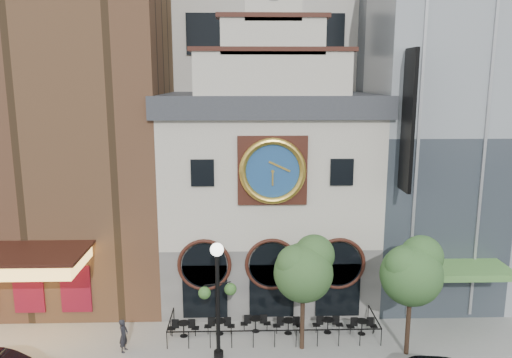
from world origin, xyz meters
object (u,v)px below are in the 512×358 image
object	(u,v)px
bistro_1	(220,326)
bistro_4	(328,325)
bistro_0	(184,328)
bistro_2	(256,323)
bistro_5	(362,326)
lamppost	(218,288)
bistro_3	(288,325)
tree_left	(304,268)
tree_right	(412,270)
pedestrian	(124,335)

from	to	relation	value
bistro_1	bistro_4	xyz separation A→B (m)	(5.64, -0.02, 0.00)
bistro_0	bistro_1	bearing A→B (deg)	5.10
bistro_2	bistro_4	xyz separation A→B (m)	(3.76, -0.24, 0.00)
bistro_5	lamppost	distance (m)	8.19
bistro_1	lamppost	xyz separation A→B (m)	(0.04, -2.17, 3.06)
bistro_3	bistro_5	xyz separation A→B (m)	(3.82, -0.18, 0.00)
bistro_0	tree_left	xyz separation A→B (m)	(6.01, -1.29, 3.72)
bistro_1	bistro_5	xyz separation A→B (m)	(7.39, -0.22, 0.00)
bistro_4	tree_right	bearing A→B (deg)	-30.36
bistro_1	pedestrian	bearing A→B (deg)	-161.71
bistro_5	bistro_3	bearing A→B (deg)	177.34
bistro_1	bistro_2	distance (m)	1.89
bistro_0	bistro_4	size ratio (longest dim) A/B	1.00
bistro_3	bistro_5	distance (m)	3.82
pedestrian	tree_right	bearing A→B (deg)	-82.00
bistro_3	tree_left	size ratio (longest dim) A/B	0.28
bistro_0	bistro_2	bearing A→B (deg)	5.93
bistro_2	lamppost	size ratio (longest dim) A/B	0.28
tree_right	bistro_1	bearing A→B (deg)	167.21
bistro_2	bistro_5	xyz separation A→B (m)	(5.51, -0.44, 0.00)
tree_right	lamppost	bearing A→B (deg)	-179.40
bistro_1	bistro_3	world-z (taller)	same
bistro_0	tree_left	size ratio (longest dim) A/B	0.28
bistro_0	lamppost	world-z (taller)	lamppost
bistro_1	bistro_4	distance (m)	5.64
bistro_0	bistro_5	distance (m)	9.23
tree_right	pedestrian	bearing A→B (deg)	177.64
bistro_0	bistro_3	xyz separation A→B (m)	(5.41, 0.12, 0.00)
bistro_0	pedestrian	size ratio (longest dim) A/B	0.95
bistro_0	tree_left	distance (m)	7.19
lamppost	tree_right	xyz separation A→B (m)	(9.12, 0.10, 0.74)
pedestrian	lamppost	distance (m)	5.39
bistro_0	tree_right	xyz separation A→B (m)	(11.00, -1.92, 3.80)
bistro_0	bistro_1	distance (m)	1.85
bistro_0	bistro_1	world-z (taller)	same
bistro_0	tree_right	distance (m)	11.80
bistro_0	bistro_5	size ratio (longest dim) A/B	1.00
bistro_5	tree_right	world-z (taller)	tree_right
bistro_4	bistro_3	bearing A→B (deg)	-179.35
bistro_3	tree_left	bearing A→B (deg)	-67.12
bistro_5	tree_right	size ratio (longest dim) A/B	0.27
lamppost	bistro_1	bearing A→B (deg)	73.20
bistro_4	pedestrian	size ratio (longest dim) A/B	0.95
bistro_2	tree_right	xyz separation A→B (m)	(7.28, -2.30, 3.80)
bistro_1	bistro_3	distance (m)	3.57
bistro_3	bistro_4	bearing A→B (deg)	0.65
bistro_2	bistro_4	bearing A→B (deg)	-3.67
tree_right	bistro_3	bearing A→B (deg)	159.97
bistro_5	lamppost	size ratio (longest dim) A/B	0.28
bistro_0	bistro_1	xyz separation A→B (m)	(1.84, 0.16, 0.00)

